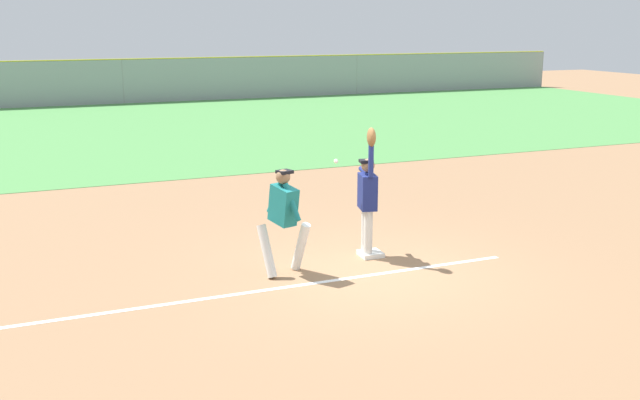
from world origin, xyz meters
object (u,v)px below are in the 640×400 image
object	(u,v)px
parked_car_blue	(8,89)
parked_car_green	(254,82)
fielder	(368,194)
first_base	(371,254)
runner	(284,214)
baseball	(336,161)
parked_car_silver	(138,86)

from	to	relation	value
parked_car_blue	parked_car_green	size ratio (longest dim) A/B	0.98
fielder	parked_car_green	size ratio (longest dim) A/B	0.51
first_base	parked_car_green	size ratio (longest dim) A/B	0.08
parked_car_green	runner	bearing A→B (deg)	-103.86
fielder	baseball	world-z (taller)	fielder
first_base	parked_car_blue	xyz separation A→B (m)	(-5.65, 29.66, 0.63)
baseball	parked_car_green	distance (m)	29.66
fielder	baseball	xyz separation A→B (m)	(-0.47, 0.27, 0.55)
baseball	parked_car_silver	distance (m)	28.99
parked_car_green	parked_car_silver	bearing A→B (deg)	-179.80
fielder	runner	bearing A→B (deg)	24.00
first_base	baseball	xyz separation A→B (m)	(-0.54, 0.28, 1.63)
fielder	runner	world-z (taller)	fielder
parked_car_blue	runner	bearing A→B (deg)	-82.52
fielder	parked_car_green	xyz separation A→B (m)	(7.16, 28.91, -0.45)
baseball	parked_car_green	size ratio (longest dim) A/B	0.02
parked_car_blue	parked_car_silver	bearing A→B (deg)	-4.00
first_base	parked_car_blue	distance (m)	30.21
baseball	fielder	bearing A→B (deg)	-29.71
parked_car_blue	parked_car_green	bearing A→B (deg)	-3.36
parked_car_blue	parked_car_green	distance (m)	12.76
parked_car_silver	parked_car_green	distance (m)	6.33
baseball	parked_car_blue	size ratio (longest dim) A/B	0.02
fielder	runner	size ratio (longest dim) A/B	1.33
runner	baseball	world-z (taller)	runner
baseball	parked_car_silver	world-z (taller)	baseball
fielder	parked_car_silver	world-z (taller)	fielder
parked_car_silver	parked_car_blue	bearing A→B (deg)	178.50
fielder	runner	distance (m)	1.67
runner	parked_car_silver	size ratio (longest dim) A/B	0.38
parked_car_silver	baseball	bearing A→B (deg)	-90.11
runner	parked_car_green	distance (m)	30.52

